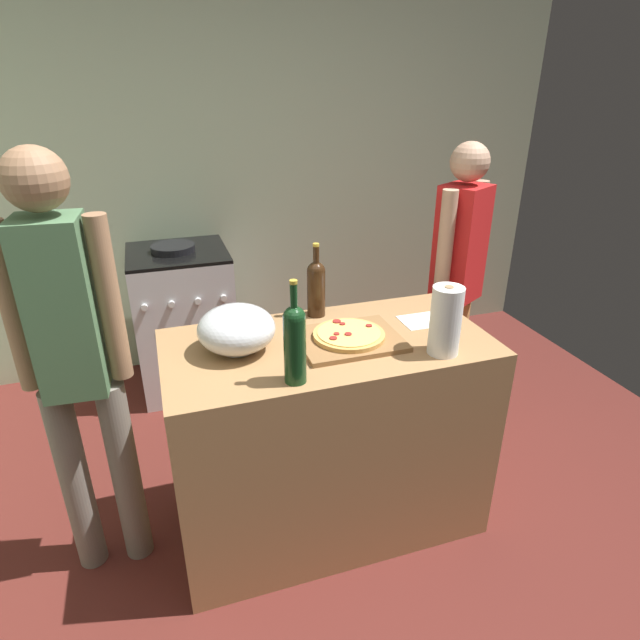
{
  "coord_description": "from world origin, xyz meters",
  "views": [
    {
      "loc": [
        -0.69,
        -1.03,
        1.86
      ],
      "look_at": [
        -0.08,
        0.83,
        0.95
      ],
      "focal_mm": 29.7,
      "sensor_mm": 36.0,
      "label": 1
    }
  ],
  "objects_px": {
    "paper_towel_roll": "(446,321)",
    "wine_bottle_clear": "(316,286)",
    "mixing_bowl": "(237,329)",
    "pizza": "(348,335)",
    "wine_bottle_dark": "(295,341)",
    "stove": "(185,319)",
    "person_in_stripes": "(74,356)",
    "person_in_red": "(457,276)"
  },
  "relations": [
    {
      "from": "paper_towel_roll",
      "to": "wine_bottle_clear",
      "type": "relative_size",
      "value": 0.83
    },
    {
      "from": "mixing_bowl",
      "to": "pizza",
      "type": "bearing_deg",
      "value": -8.56
    },
    {
      "from": "pizza",
      "to": "wine_bottle_dark",
      "type": "relative_size",
      "value": 0.77
    },
    {
      "from": "wine_bottle_dark",
      "to": "stove",
      "type": "xyz_separation_m",
      "value": [
        -0.28,
        1.63,
        -0.6
      ]
    },
    {
      "from": "pizza",
      "to": "paper_towel_roll",
      "type": "distance_m",
      "value": 0.38
    },
    {
      "from": "person_in_stripes",
      "to": "person_in_red",
      "type": "xyz_separation_m",
      "value": [
        1.81,
        0.43,
        -0.06
      ]
    },
    {
      "from": "stove",
      "to": "person_in_red",
      "type": "relative_size",
      "value": 0.6
    },
    {
      "from": "pizza",
      "to": "person_in_stripes",
      "type": "distance_m",
      "value": 1.0
    },
    {
      "from": "person_in_red",
      "to": "person_in_stripes",
      "type": "bearing_deg",
      "value": -166.49
    },
    {
      "from": "paper_towel_roll",
      "to": "mixing_bowl",
      "type": "bearing_deg",
      "value": 160.54
    },
    {
      "from": "stove",
      "to": "person_in_red",
      "type": "distance_m",
      "value": 1.69
    },
    {
      "from": "person_in_stripes",
      "to": "person_in_red",
      "type": "relative_size",
      "value": 1.06
    },
    {
      "from": "paper_towel_roll",
      "to": "wine_bottle_clear",
      "type": "distance_m",
      "value": 0.59
    },
    {
      "from": "wine_bottle_dark",
      "to": "stove",
      "type": "bearing_deg",
      "value": 99.64
    },
    {
      "from": "person_in_red",
      "to": "stove",
      "type": "bearing_deg",
      "value": 146.79
    },
    {
      "from": "person_in_stripes",
      "to": "mixing_bowl",
      "type": "bearing_deg",
      "value": -2.33
    },
    {
      "from": "person_in_stripes",
      "to": "paper_towel_roll",
      "type": "bearing_deg",
      "value": -12.2
    },
    {
      "from": "paper_towel_roll",
      "to": "wine_bottle_clear",
      "type": "height_order",
      "value": "wine_bottle_clear"
    },
    {
      "from": "pizza",
      "to": "person_in_stripes",
      "type": "height_order",
      "value": "person_in_stripes"
    },
    {
      "from": "mixing_bowl",
      "to": "paper_towel_roll",
      "type": "xyz_separation_m",
      "value": [
        0.73,
        -0.26,
        0.04
      ]
    },
    {
      "from": "wine_bottle_clear",
      "to": "person_in_stripes",
      "type": "height_order",
      "value": "person_in_stripes"
    },
    {
      "from": "mixing_bowl",
      "to": "person_in_red",
      "type": "distance_m",
      "value": 1.32
    },
    {
      "from": "person_in_red",
      "to": "wine_bottle_dark",
      "type": "bearing_deg",
      "value": -145.63
    },
    {
      "from": "paper_towel_roll",
      "to": "person_in_stripes",
      "type": "bearing_deg",
      "value": 167.8
    },
    {
      "from": "wine_bottle_clear",
      "to": "paper_towel_roll",
      "type": "bearing_deg",
      "value": -53.94
    },
    {
      "from": "person_in_stripes",
      "to": "wine_bottle_dark",
      "type": "bearing_deg",
      "value": -23.1
    },
    {
      "from": "wine_bottle_dark",
      "to": "person_in_red",
      "type": "relative_size",
      "value": 0.23
    },
    {
      "from": "pizza",
      "to": "wine_bottle_dark",
      "type": "xyz_separation_m",
      "value": [
        -0.28,
        -0.22,
        0.12
      ]
    },
    {
      "from": "stove",
      "to": "person_in_stripes",
      "type": "xyz_separation_m",
      "value": [
        -0.44,
        -1.33,
        0.51
      ]
    },
    {
      "from": "wine_bottle_dark",
      "to": "person_in_red",
      "type": "xyz_separation_m",
      "value": [
        1.09,
        0.74,
        -0.15
      ]
    },
    {
      "from": "wine_bottle_dark",
      "to": "stove",
      "type": "relative_size",
      "value": 0.39
    },
    {
      "from": "stove",
      "to": "person_in_red",
      "type": "bearing_deg",
      "value": -33.21
    },
    {
      "from": "pizza",
      "to": "person_in_red",
      "type": "xyz_separation_m",
      "value": [
        0.81,
        0.52,
        -0.03
      ]
    },
    {
      "from": "stove",
      "to": "person_in_red",
      "type": "xyz_separation_m",
      "value": [
        1.36,
        -0.89,
        0.45
      ]
    },
    {
      "from": "person_in_stripes",
      "to": "wine_bottle_clear",
      "type": "bearing_deg",
      "value": 11.59
    },
    {
      "from": "pizza",
      "to": "person_in_stripes",
      "type": "relative_size",
      "value": 0.17
    },
    {
      "from": "stove",
      "to": "paper_towel_roll",
      "type": "bearing_deg",
      "value": -61.8
    },
    {
      "from": "wine_bottle_clear",
      "to": "stove",
      "type": "distance_m",
      "value": 1.37
    },
    {
      "from": "paper_towel_roll",
      "to": "wine_bottle_dark",
      "type": "height_order",
      "value": "wine_bottle_dark"
    },
    {
      "from": "pizza",
      "to": "stove",
      "type": "relative_size",
      "value": 0.3
    },
    {
      "from": "pizza",
      "to": "mixing_bowl",
      "type": "xyz_separation_m",
      "value": [
        -0.42,
        0.06,
        0.06
      ]
    },
    {
      "from": "wine_bottle_dark",
      "to": "wine_bottle_clear",
      "type": "distance_m",
      "value": 0.56
    }
  ]
}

